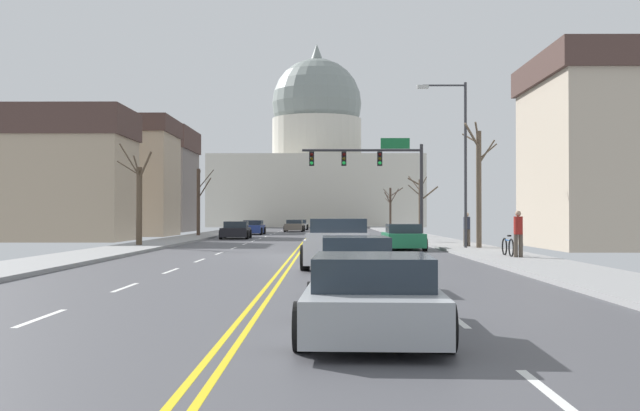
% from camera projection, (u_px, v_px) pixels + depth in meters
% --- Properties ---
extents(ground, '(20.00, 180.00, 0.20)m').
position_uv_depth(ground, '(295.00, 255.00, 31.22)').
color(ground, '#49494E').
extents(signal_gantry, '(7.91, 0.41, 6.63)m').
position_uv_depth(signal_gantry, '(378.00, 166.00, 47.72)').
color(signal_gantry, '#28282D').
rests_on(signal_gantry, ground).
extents(street_lamp_right, '(2.44, 0.24, 8.12)m').
position_uv_depth(street_lamp_right, '(459.00, 150.00, 35.88)').
color(street_lamp_right, '#333338').
rests_on(street_lamp_right, ground).
extents(capitol_building, '(30.84, 23.07, 28.33)m').
position_uv_depth(capitol_building, '(317.00, 166.00, 113.24)').
color(capitol_building, beige).
rests_on(capitol_building, ground).
extents(sedan_near_00, '(2.17, 4.51, 1.22)m').
position_uv_depth(sedan_near_00, '(332.00, 235.00, 42.96)').
color(sedan_near_00, black).
rests_on(sedan_near_00, ground).
extents(sedan_near_01, '(2.06, 4.21, 1.29)m').
position_uv_depth(sedan_near_01, '(403.00, 238.00, 36.53)').
color(sedan_near_01, '#1E7247').
rests_on(sedan_near_01, ground).
extents(sedan_near_02, '(2.21, 4.47, 1.14)m').
position_uv_depth(sedan_near_02, '(341.00, 243.00, 30.84)').
color(sedan_near_02, '#1E7247').
rests_on(sedan_near_02, ground).
extents(pickup_truck_near_03, '(2.47, 5.78, 1.61)m').
position_uv_depth(pickup_truck_near_03, '(339.00, 245.00, 24.72)').
color(pickup_truck_near_03, silver).
rests_on(pickup_truck_near_03, ground).
extents(sedan_near_04, '(1.98, 4.47, 1.24)m').
position_uv_depth(sedan_near_04, '(355.00, 264.00, 17.25)').
color(sedan_near_04, '#9EA3A8').
rests_on(sedan_near_04, ground).
extents(sedan_near_05, '(2.18, 4.56, 1.18)m').
position_uv_depth(sedan_near_05, '(372.00, 297.00, 10.59)').
color(sedan_near_05, '#9EA3A8').
rests_on(sedan_near_05, ground).
extents(sedan_oncoming_00, '(2.19, 4.30, 1.26)m').
position_uv_depth(sedan_oncoming_00, '(236.00, 231.00, 53.68)').
color(sedan_oncoming_00, black).
rests_on(sedan_oncoming_00, ground).
extents(sedan_oncoming_01, '(2.06, 4.36, 1.26)m').
position_uv_depth(sedan_oncoming_01, '(253.00, 228.00, 64.80)').
color(sedan_oncoming_01, navy).
rests_on(sedan_oncoming_01, ground).
extents(sedan_oncoming_02, '(2.12, 4.42, 1.23)m').
position_uv_depth(sedan_oncoming_02, '(294.00, 226.00, 76.07)').
color(sedan_oncoming_02, '#6B6056').
rests_on(sedan_oncoming_02, ground).
extents(sedan_oncoming_03, '(1.99, 4.38, 1.19)m').
position_uv_depth(sedan_oncoming_03, '(300.00, 225.00, 84.61)').
color(sedan_oncoming_03, silver).
rests_on(sedan_oncoming_03, ground).
extents(flank_building_00, '(9.24, 6.36, 8.86)m').
position_uv_depth(flank_building_00, '(62.00, 174.00, 49.00)').
color(flank_building_00, tan).
rests_on(flank_building_00, ground).
extents(flank_building_01, '(8.53, 7.05, 9.79)m').
position_uv_depth(flank_building_01, '(124.00, 176.00, 60.89)').
color(flank_building_01, tan).
rests_on(flank_building_01, ground).
extents(flank_building_02, '(10.15, 9.96, 10.78)m').
position_uv_depth(flank_building_02, '(145.00, 180.00, 77.23)').
color(flank_building_02, slate).
rests_on(flank_building_02, ground).
extents(bare_tree_00, '(2.18, 2.07, 4.56)m').
position_uv_depth(bare_tree_00, '(421.00, 205.00, 54.07)').
color(bare_tree_00, brown).
rests_on(bare_tree_00, ground).
extents(bare_tree_01, '(2.03, 1.53, 5.40)m').
position_uv_depth(bare_tree_01, '(139.00, 201.00, 39.05)').
color(bare_tree_01, '#4C3D2D').
rests_on(bare_tree_01, ground).
extents(bare_tree_02, '(1.93, 2.04, 6.09)m').
position_uv_depth(bare_tree_02, '(479.00, 183.00, 35.83)').
color(bare_tree_02, brown).
rests_on(bare_tree_02, ground).
extents(bare_tree_03, '(1.38, 1.72, 5.23)m').
position_uv_depth(bare_tree_03, '(199.00, 200.00, 57.47)').
color(bare_tree_03, '#423328').
rests_on(bare_tree_03, ground).
extents(bare_tree_04, '(2.21, 2.37, 4.63)m').
position_uv_depth(bare_tree_04, '(391.00, 206.00, 79.88)').
color(bare_tree_04, '#423328').
rests_on(bare_tree_04, ground).
extents(pedestrian_00, '(0.35, 0.34, 1.76)m').
position_uv_depth(pedestrian_00, '(518.00, 231.00, 27.69)').
color(pedestrian_00, '#4C4238').
rests_on(pedestrian_00, ground).
extents(pedestrian_01, '(0.35, 0.34, 1.72)m').
position_uv_depth(pedestrian_01, '(467.00, 227.00, 37.21)').
color(pedestrian_01, '#4C4238').
rests_on(pedestrian_01, ground).
extents(bicycle_parked, '(0.12, 1.77, 0.85)m').
position_uv_depth(bicycle_parked, '(508.00, 247.00, 28.68)').
color(bicycle_parked, black).
rests_on(bicycle_parked, ground).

